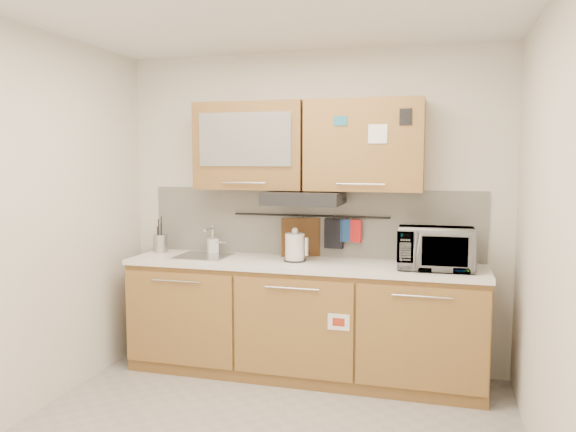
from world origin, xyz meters
The scene contains 20 objects.
ceiling centered at (0.00, 0.00, 2.60)m, with size 3.20×3.20×0.00m, color white.
wall_back centered at (0.00, 1.50, 1.30)m, with size 3.20×3.20×0.00m, color silver.
wall_left centered at (-1.60, 0.00, 1.30)m, with size 3.00×3.00×0.00m, color silver.
wall_right centered at (1.60, 0.00, 1.30)m, with size 3.00×3.00×0.00m, color silver.
base_cabinet centered at (0.00, 1.19, 0.41)m, with size 2.80×0.64×0.88m.
countertop centered at (0.00, 1.19, 0.90)m, with size 2.82×0.62×0.04m, color white.
backsplash centered at (0.00, 1.49, 1.20)m, with size 2.80×0.02×0.56m, color silver.
upper_cabinets centered at (0.00, 1.32, 1.83)m, with size 1.82×0.37×0.70m.
range_hood centered at (0.00, 1.25, 1.42)m, with size 0.60×0.46×0.10m, color black.
sink centered at (-0.85, 1.21, 0.92)m, with size 0.42×0.40×0.26m.
utensil_rail centered at (0.00, 1.45, 1.26)m, with size 0.02×0.02×1.30m, color black.
utensil_crock centered at (-1.30, 1.31, 1.00)m, with size 0.16×0.16×0.31m.
kettle centered at (-0.06, 1.20, 1.03)m, with size 0.19×0.17×0.27m.
toaster centered at (0.88, 1.22, 1.01)m, with size 0.26×0.20×0.17m.
microwave centered at (1.01, 1.17, 1.07)m, with size 0.55×0.37×0.30m, color #999999.
soap_bottle centered at (-0.84, 1.38, 1.02)m, with size 0.09×0.09×0.19m, color #999999.
cutting_board centered at (-0.06, 1.44, 1.02)m, with size 0.36×0.03×0.44m, color brown.
oven_mitt centered at (0.31, 1.44, 1.15)m, with size 0.11×0.03×0.18m, color navy.
dark_pouch centered at (0.20, 1.44, 1.12)m, with size 0.15×0.04×0.24m, color black.
pot_holder centered at (0.36, 1.44, 1.15)m, with size 0.15×0.02×0.18m, color red.
Camera 1 is at (1.05, -3.04, 1.72)m, focal length 35.00 mm.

